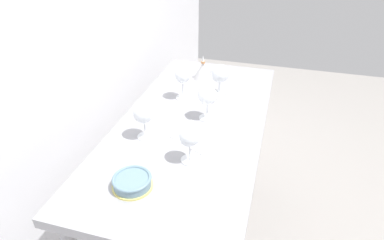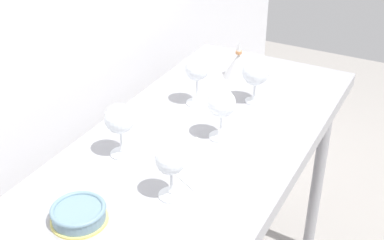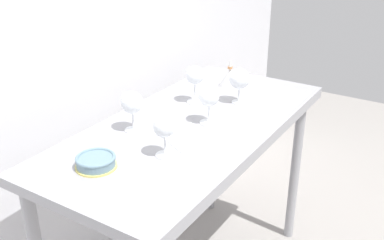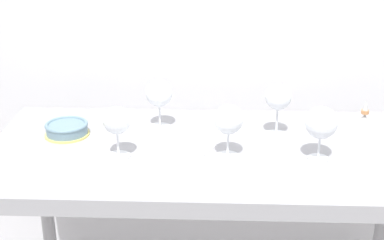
% 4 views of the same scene
% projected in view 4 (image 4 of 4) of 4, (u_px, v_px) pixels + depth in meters
% --- Properties ---
extents(steel_counter, '(1.40, 0.65, 0.90)m').
position_uv_depth(steel_counter, '(214.00, 179.00, 1.70)').
color(steel_counter, '#96969B').
rests_on(steel_counter, ground_plane).
extents(wine_glass_far_left, '(0.09, 0.09, 0.16)m').
position_uv_depth(wine_glass_far_left, '(159.00, 95.00, 1.77)').
color(wine_glass_far_left, white).
rests_on(wine_glass_far_left, steel_counter).
extents(wine_glass_far_right, '(0.08, 0.08, 0.17)m').
position_uv_depth(wine_glass_far_right, '(278.00, 99.00, 1.71)').
color(wine_glass_far_right, white).
rests_on(wine_glass_far_right, steel_counter).
extents(wine_glass_near_center, '(0.09, 0.09, 0.16)m').
position_uv_depth(wine_glass_near_center, '(229.00, 121.00, 1.56)').
color(wine_glass_near_center, white).
rests_on(wine_glass_near_center, steel_counter).
extents(wine_glass_near_right, '(0.09, 0.09, 0.16)m').
position_uv_depth(wine_glass_near_right, '(321.00, 124.00, 1.55)').
color(wine_glass_near_right, white).
rests_on(wine_glass_near_right, steel_counter).
extents(wine_glass_near_left, '(0.08, 0.08, 0.16)m').
position_uv_depth(wine_glass_near_left, '(117.00, 122.00, 1.56)').
color(wine_glass_near_left, white).
rests_on(wine_glass_near_left, steel_counter).
extents(tasting_sheet_upper, '(0.24, 0.26, 0.00)m').
position_uv_depth(tasting_sheet_upper, '(174.00, 154.00, 1.62)').
color(tasting_sheet_upper, white).
rests_on(tasting_sheet_upper, steel_counter).
extents(tasting_bowl, '(0.14, 0.14, 0.04)m').
position_uv_depth(tasting_bowl, '(67.00, 128.00, 1.75)').
color(tasting_bowl, '#DBCC66').
rests_on(tasting_bowl, steel_counter).
extents(decanter_funnel, '(0.11, 0.11, 0.14)m').
position_uv_depth(decanter_funnel, '(363.00, 127.00, 1.69)').
color(decanter_funnel, '#BDBDBD').
rests_on(decanter_funnel, steel_counter).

